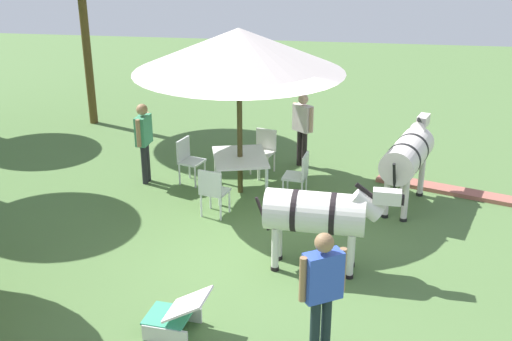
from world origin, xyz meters
The scene contains 14 objects.
ground_plane centered at (0.00, 0.00, 0.00)m, with size 36.00×36.00×0.00m, color #4E6F3B.
shade_umbrella centered at (2.01, 0.77, 2.76)m, with size 3.84×3.84×3.15m.
patio_dining_table centered at (2.01, 0.77, 0.66)m, with size 1.46×1.28×0.74m.
patio_chair_west_end centered at (0.89, 1.06, 0.52)m, with size 0.52×0.53×0.90m.
patio_chair_east_end centered at (1.86, -0.38, 0.52)m, with size 0.49×0.48×0.90m.
patio_chair_near_lawn centered at (3.13, 0.45, 0.52)m, with size 0.52×0.54×0.90m.
patio_chair_near_hut centered at (2.36, 1.87, 0.52)m, with size 0.55×0.53×0.90m.
guest_beside_umbrella centered at (2.23, 2.71, 0.98)m, with size 0.58×0.23×1.62m.
guest_behind_table centered at (3.57, -0.30, 0.95)m, with size 0.42×0.46×1.58m.
standing_watcher centered at (-2.72, -1.01, 1.01)m, with size 0.42×0.52×1.68m.
striped_lounge_chair centered at (-2.48, 0.83, 0.25)m, with size 0.63×0.87×0.61m.
zebra_nearest_camera centered at (1.88, -2.33, 0.98)m, with size 2.20×1.08×1.53m.
zebra_by_umbrella centered at (-0.64, -0.86, 0.92)m, with size 0.70×2.16×1.46m.
brick_patio_kerb centered at (2.60, -3.23, 0.04)m, with size 2.80×0.36×0.08m, color #A05B4E.
Camera 1 is at (-9.06, -1.15, 4.99)m, focal length 44.48 mm.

